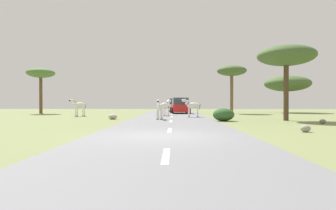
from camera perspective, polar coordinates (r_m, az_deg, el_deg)
The scene contains 17 objects.
ground_plane at distance 10.67m, azimuth -1.38°, elevation -6.32°, with size 90.00×90.00×0.00m, color olive.
road at distance 10.66m, azimuth 0.18°, elevation -6.19°, with size 6.00×64.00×0.05m, color slate.
lane_markings at distance 9.66m, azimuth 0.08°, elevation -6.71°, with size 0.16×56.00×0.01m.
zebra_0 at distance 20.61m, azimuth -1.68°, elevation -0.43°, with size 0.49×1.57×1.48m.
zebra_1 at distance 27.61m, azimuth -17.13°, elevation -0.11°, with size 1.30×1.46×1.64m.
zebra_2 at distance 24.12m, azimuth 4.78°, elevation -0.16°, with size 1.67×0.47×1.57m.
zebra_3 at distance 26.37m, azimuth -0.48°, elevation -0.12°, with size 1.11×1.47×1.56m.
car_0 at distance 39.06m, azimuth 1.48°, elevation -0.10°, with size 2.12×4.39×1.74m.
car_1 at distance 32.45m, azimuth 2.37°, elevation -0.23°, with size 2.27×4.46×1.74m.
tree_0 at distance 38.88m, azimuth 22.48°, elevation 3.91°, with size 5.55×5.55×4.58m.
tree_2 at distance 36.08m, azimuth -23.80°, elevation 5.63°, with size 3.11×3.11×5.17m.
tree_3 at distance 21.98m, azimuth 22.28°, elevation 8.85°, with size 3.95×3.95×5.22m.
tree_4 at distance 34.09m, azimuth 12.45°, elevation 6.44°, with size 3.35×3.35×5.49m.
bush_2 at distance 19.97m, azimuth 10.90°, elevation -1.89°, with size 1.45×1.31×0.87m, color #2D5628.
rock_0 at distance 19.51m, azimuth 28.21°, elevation -2.89°, with size 0.38×0.33×0.26m, color gray.
rock_1 at distance 13.69m, azimuth 25.48°, elevation -4.21°, with size 0.42×0.37×0.31m, color gray.
rock_2 at distance 22.07m, azimuth -10.84°, elevation -2.28°, with size 0.66×0.69×0.40m, color #A89E8C.
Camera 1 is at (0.47, -10.58, 1.27)m, focal length 30.92 mm.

